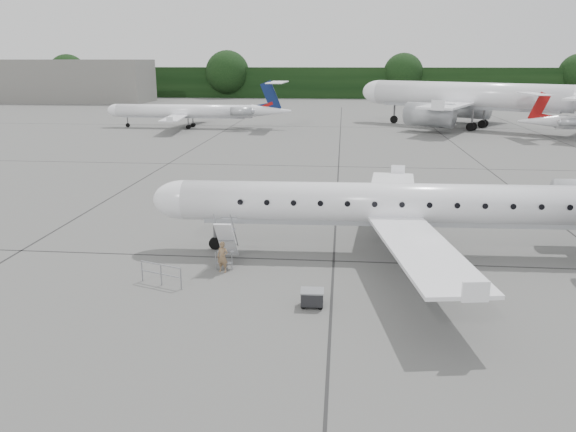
# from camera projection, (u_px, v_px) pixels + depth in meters

# --- Properties ---
(ground) EXTENTS (320.00, 320.00, 0.00)m
(ground) POSITION_uv_depth(u_px,v_px,m) (405.00, 287.00, 25.47)
(ground) COLOR #60605E
(ground) RESTS_ON ground
(treeline) EXTENTS (260.00, 4.00, 8.00)m
(treeline) POSITION_uv_depth(u_px,v_px,m) (355.00, 83.00, 149.04)
(treeline) COLOR black
(treeline) RESTS_ON ground
(terminal_building) EXTENTS (40.00, 14.00, 10.00)m
(terminal_building) POSITION_uv_depth(u_px,v_px,m) (67.00, 81.00, 136.07)
(terminal_building) COLOR slate
(terminal_building) RESTS_ON ground
(main_regional_jet) EXTENTS (30.09, 22.07, 7.56)m
(main_regional_jet) POSITION_uv_depth(u_px,v_px,m) (403.00, 184.00, 28.86)
(main_regional_jet) COLOR white
(main_regional_jet) RESTS_ON ground
(airstair) EXTENTS (0.91, 2.10, 2.37)m
(airstair) POSITION_uv_depth(u_px,v_px,m) (227.00, 241.00, 28.07)
(airstair) COLOR white
(airstair) RESTS_ON ground
(passenger) EXTENTS (0.62, 0.48, 1.52)m
(passenger) POSITION_uv_depth(u_px,v_px,m) (223.00, 257.00, 27.04)
(passenger) COLOR #836647
(passenger) RESTS_ON ground
(safety_railing) EXTENTS (2.09, 0.84, 1.00)m
(safety_railing) POSITION_uv_depth(u_px,v_px,m) (161.00, 275.00, 25.50)
(safety_railing) COLOR gray
(safety_railing) RESTS_ON ground
(baggage_cart) EXTENTS (0.93, 0.76, 0.79)m
(baggage_cart) POSITION_uv_depth(u_px,v_px,m) (312.00, 298.00, 23.31)
(baggage_cart) COLOR black
(baggage_cart) RESTS_ON ground
(bg_narrowbody) EXTENTS (46.14, 42.80, 13.47)m
(bg_narrowbody) POSITION_uv_depth(u_px,v_px,m) (469.00, 82.00, 82.43)
(bg_narrowbody) COLOR white
(bg_narrowbody) RESTS_ON ground
(bg_regional_left) EXTENTS (26.98, 19.69, 6.98)m
(bg_regional_left) POSITION_uv_depth(u_px,v_px,m) (183.00, 105.00, 83.80)
(bg_regional_left) COLOR white
(bg_regional_left) RESTS_ON ground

